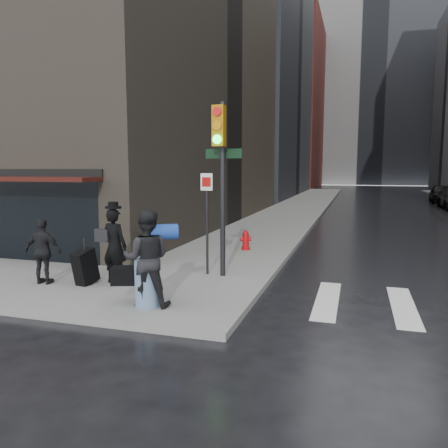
# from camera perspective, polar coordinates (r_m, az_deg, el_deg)

# --- Properties ---
(ground) EXTENTS (140.00, 140.00, 0.00)m
(ground) POSITION_cam_1_polar(r_m,az_deg,el_deg) (10.15, -7.50, -9.69)
(ground) COLOR black
(ground) RESTS_ON ground
(sidewalk_left) EXTENTS (4.00, 50.00, 0.15)m
(sidewalk_left) POSITION_cam_1_polar(r_m,az_deg,el_deg) (36.16, 10.45, 2.61)
(sidewalk_left) COLOR slate
(sidewalk_left) RESTS_ON ground
(bldg_left_mid) EXTENTS (22.00, 24.00, 34.00)m
(bldg_left_mid) POSITION_cam_1_polar(r_m,az_deg,el_deg) (51.77, -3.23, 23.03)
(bldg_left_mid) COLOR gray
(bldg_left_mid) RESTS_ON ground
(bldg_left_far) EXTENTS (22.00, 20.00, 26.00)m
(bldg_left_far) POSITION_cam_1_polar(r_m,az_deg,el_deg) (73.53, 3.47, 15.14)
(bldg_left_far) COLOR maroon
(bldg_left_far) RESTS_ON ground
(bldg_distant) EXTENTS (40.00, 12.00, 32.00)m
(bldg_distant) POSITION_cam_1_polar(r_m,az_deg,el_deg) (87.82, 18.70, 15.47)
(bldg_distant) COLOR gray
(bldg_distant) RESTS_ON ground
(man_overcoat) EXTENTS (1.16, 0.99, 2.03)m
(man_overcoat) POSITION_cam_1_polar(r_m,az_deg,el_deg) (11.00, -14.86, -3.16)
(man_overcoat) COLOR black
(man_overcoat) RESTS_ON ground
(man_jeans) EXTENTS (1.44, 1.02, 1.98)m
(man_jeans) POSITION_cam_1_polar(r_m,az_deg,el_deg) (8.98, -10.11, -4.45)
(man_jeans) COLOR black
(man_jeans) RESTS_ON ground
(man_greycoat) EXTENTS (0.98, 0.49, 1.60)m
(man_greycoat) POSITION_cam_1_polar(r_m,az_deg,el_deg) (11.47, -22.54, -3.32)
(man_greycoat) COLOR black
(man_greycoat) RESTS_ON ground
(traffic_light) EXTENTS (1.11, 0.54, 4.46)m
(traffic_light) POSITION_cam_1_polar(r_m,az_deg,el_deg) (11.14, -0.56, 7.66)
(traffic_light) COLOR black
(traffic_light) RESTS_ON ground
(fire_hydrant) EXTENTS (0.39, 0.29, 0.67)m
(fire_hydrant) POSITION_cam_1_polar(r_m,az_deg,el_deg) (15.10, 2.85, -2.25)
(fire_hydrant) COLOR #A90A0F
(fire_hydrant) RESTS_ON ground
(parked_car_4) EXTENTS (2.22, 4.73, 1.56)m
(parked_car_4) POSITION_cam_1_polar(r_m,az_deg,el_deg) (42.11, 26.56, 3.58)
(parked_car_4) COLOR black
(parked_car_4) RESTS_ON ground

